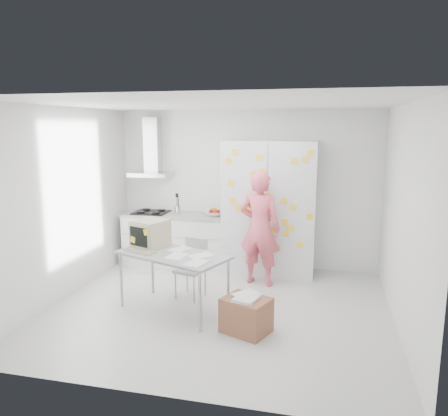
% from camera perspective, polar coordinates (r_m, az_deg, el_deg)
% --- Properties ---
extents(floor, '(4.50, 4.00, 0.02)m').
position_cam_1_polar(floor, '(6.05, -0.70, -13.13)').
color(floor, silver).
rests_on(floor, ground).
extents(walls, '(4.52, 4.01, 2.70)m').
position_cam_1_polar(walls, '(6.33, 0.83, 0.84)').
color(walls, white).
rests_on(walls, ground).
extents(ceiling, '(4.50, 4.00, 0.02)m').
position_cam_1_polar(ceiling, '(5.54, -0.77, 13.46)').
color(ceiling, white).
rests_on(ceiling, walls).
extents(counter_run, '(1.84, 0.63, 1.28)m').
position_cam_1_polar(counter_run, '(7.76, -6.31, -4.02)').
color(counter_run, white).
rests_on(counter_run, ground).
extents(range_hood, '(0.70, 0.48, 1.01)m').
position_cam_1_polar(range_hood, '(7.81, -9.35, 7.06)').
color(range_hood, silver).
rests_on(range_hood, walls).
extents(tall_cabinet, '(1.50, 0.68, 2.20)m').
position_cam_1_polar(tall_cabinet, '(7.22, 5.94, -0.01)').
color(tall_cabinet, silver).
rests_on(tall_cabinet, ground).
extents(person, '(0.72, 0.54, 1.77)m').
position_cam_1_polar(person, '(6.72, 4.69, -2.65)').
color(person, '#EB5B6D').
rests_on(person, ground).
extents(desk, '(1.63, 1.21, 1.17)m').
position_cam_1_polar(desk, '(5.97, -8.61, -4.48)').
color(desk, '#92969B').
rests_on(desk, ground).
extents(chair, '(0.46, 0.46, 0.84)m').
position_cam_1_polar(chair, '(6.33, -4.10, -7.34)').
color(chair, '#B0B0AD').
rests_on(chair, ground).
extents(cardboard_box, '(0.65, 0.59, 0.46)m').
position_cam_1_polar(cardboard_box, '(5.36, 2.92, -13.73)').
color(cardboard_box, '#8F5B3E').
rests_on(cardboard_box, ground).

